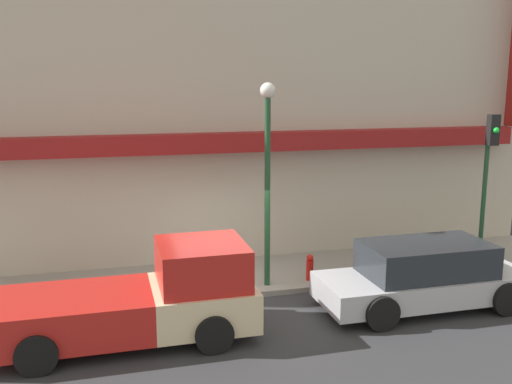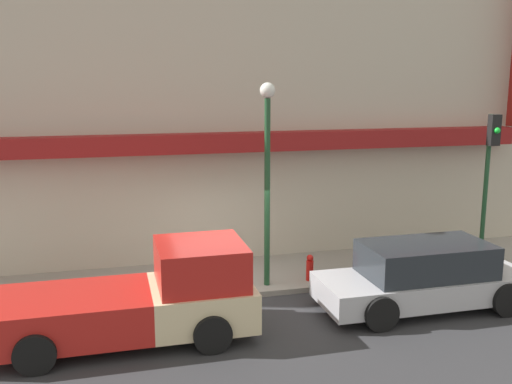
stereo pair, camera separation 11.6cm
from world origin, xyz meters
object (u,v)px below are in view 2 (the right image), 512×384
object	(u,v)px
parked_car	(425,276)
street_lamp	(267,159)
pickup_truck	(143,299)
traffic_light	(489,164)
fire_hydrant	(310,268)

from	to	relation	value
parked_car	street_lamp	distance (m)	4.46
pickup_truck	traffic_light	world-z (taller)	traffic_light
pickup_truck	street_lamp	distance (m)	4.38
pickup_truck	parked_car	size ratio (longest dim) A/B	1.04
parked_car	street_lamp	world-z (taller)	street_lamp
street_lamp	traffic_light	distance (m)	6.05
pickup_truck	fire_hydrant	world-z (taller)	pickup_truck
pickup_truck	parked_car	bearing A→B (deg)	1.15
pickup_truck	traffic_light	bearing A→B (deg)	13.12
parked_car	street_lamp	size ratio (longest dim) A/B	0.99
pickup_truck	street_lamp	xyz separation A→B (m)	(3.09, 1.96, 2.41)
street_lamp	parked_car	bearing A→B (deg)	-32.06
pickup_truck	traffic_light	distance (m)	9.56
pickup_truck	parked_car	world-z (taller)	pickup_truck
fire_hydrant	street_lamp	distance (m)	2.99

